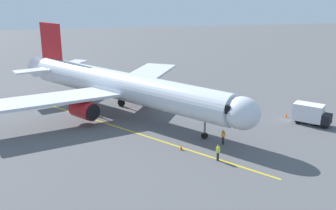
{
  "coord_description": "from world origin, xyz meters",
  "views": [
    {
      "loc": [
        3.7,
        52.05,
        17.27
      ],
      "look_at": [
        -5.12,
        7.17,
        3.0
      ],
      "focal_mm": 41.77,
      "sensor_mm": 36.0,
      "label": 1
    }
  ],
  "objects": [
    {
      "name": "ground_plane",
      "position": [
        0.0,
        0.0,
        0.0
      ],
      "size": [
        220.0,
        220.0,
        0.0
      ],
      "primitive_type": "plane",
      "color": "#565659"
    },
    {
      "name": "apron_lead_in_line",
      "position": [
        -0.04,
        7.0,
        0.01
      ],
      "size": [
        25.63,
        31.02,
        0.01
      ],
      "primitive_type": "cube",
      "rotation": [
        0.0,
        0.0,
        0.69
      ],
      "color": "yellow",
      "rests_on": "ground"
    },
    {
      "name": "airplane",
      "position": [
        0.14,
        0.78,
        4.0
      ],
      "size": [
        32.1,
        33.84,
        11.5
      ],
      "color": "silver",
      "rests_on": "ground"
    },
    {
      "name": "ground_crew_marshaller",
      "position": [
        -10.18,
        13.44,
        0.89
      ],
      "size": [
        0.45,
        0.47,
        1.71
      ],
      "color": "#23232D",
      "rests_on": "ground"
    },
    {
      "name": "ground_crew_wing_walker",
      "position": [
        -8.29,
        17.34,
        0.89
      ],
      "size": [
        0.47,
        0.42,
        1.71
      ],
      "color": "#23232D",
      "rests_on": "ground"
    },
    {
      "name": "ground_crew_loader",
      "position": [
        -0.7,
        -8.73,
        0.89
      ],
      "size": [
        0.33,
        0.45,
        1.71
      ],
      "color": "#23232D",
      "rests_on": "ground"
    },
    {
      "name": "box_truck_near_nose",
      "position": [
        3.34,
        -13.8,
        1.39
      ],
      "size": [
        3.06,
        4.95,
        2.62
      ],
      "color": "white",
      "rests_on": "ground"
    },
    {
      "name": "box_truck_portside",
      "position": [
        -23.36,
        9.34,
        1.39
      ],
      "size": [
        4.64,
        4.63,
        2.62
      ],
      "color": "black",
      "rests_on": "ground"
    },
    {
      "name": "safety_cone_nose_left",
      "position": [
        -23.87,
        6.06,
        0.28
      ],
      "size": [
        0.32,
        0.32,
        0.55
      ],
      "primitive_type": "cone",
      "color": "#F2590F",
      "rests_on": "ground"
    },
    {
      "name": "safety_cone_nose_right",
      "position": [
        -5.22,
        14.06,
        0.28
      ],
      "size": [
        0.32,
        0.32,
        0.55
      ],
      "primitive_type": "cone",
      "color": "#F2590F",
      "rests_on": "ground"
    },
    {
      "name": "safety_cone_wing_port",
      "position": [
        -21.63,
        6.12,
        0.28
      ],
      "size": [
        0.32,
        0.32,
        0.55
      ],
      "primitive_type": "cone",
      "color": "#F2590F",
      "rests_on": "ground"
    }
  ]
}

